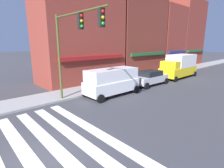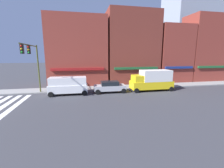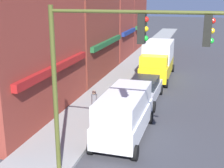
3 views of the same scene
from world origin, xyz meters
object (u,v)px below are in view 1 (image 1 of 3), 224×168
at_px(sedan_silver, 150,78).
at_px(pedestrian_grey_coat, 107,78).
at_px(van_white, 112,81).
at_px(box_truck_yellow, 179,66).
at_px(traffic_signal, 72,39).

distance_m(sedan_silver, pedestrian_grey_coat, 4.88).
distance_m(van_white, box_truck_yellow, 12.02).
relative_size(sedan_silver, pedestrian_grey_coat, 2.50).
height_order(van_white, box_truck_yellow, box_truck_yellow).
bearing_deg(pedestrian_grey_coat, sedan_silver, 52.39).
distance_m(van_white, sedan_silver, 5.66).
bearing_deg(pedestrian_grey_coat, traffic_signal, -79.07).
height_order(van_white, sedan_silver, van_white).
xyz_separation_m(traffic_signal, box_truck_yellow, (15.97, 0.41, -3.18)).
height_order(sedan_silver, box_truck_yellow, box_truck_yellow).
distance_m(sedan_silver, box_truck_yellow, 6.42).
xyz_separation_m(sedan_silver, box_truck_yellow, (6.38, -0.00, 0.75)).
relative_size(traffic_signal, sedan_silver, 1.47).
relative_size(traffic_signal, pedestrian_grey_coat, 3.69).
height_order(traffic_signal, box_truck_yellow, traffic_signal).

